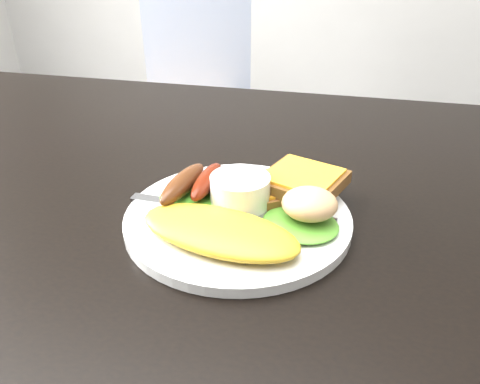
{
  "coord_description": "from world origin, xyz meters",
  "views": [
    {
      "loc": [
        0.18,
        -0.48,
        1.02
      ],
      "look_at": [
        0.08,
        -0.06,
        0.78
      ],
      "focal_mm": 35.0,
      "sensor_mm": 36.0,
      "label": 1
    }
  ],
  "objects_px": {
    "dining_chair": "(185,110)",
    "plate": "(238,218)",
    "person": "(176,41)",
    "dining_table": "(192,197)"
  },
  "relations": [
    {
      "from": "dining_chair",
      "to": "plate",
      "type": "distance_m",
      "value": 1.27
    },
    {
      "from": "dining_chair",
      "to": "person",
      "type": "xyz_separation_m",
      "value": [
        0.16,
        -0.46,
        0.34
      ]
    },
    {
      "from": "dining_table",
      "to": "plate",
      "type": "relative_size",
      "value": 5.03
    },
    {
      "from": "plate",
      "to": "person",
      "type": "bearing_deg",
      "value": 114.95
    },
    {
      "from": "person",
      "to": "dining_chair",
      "type": "bearing_deg",
      "value": -86.96
    },
    {
      "from": "person",
      "to": "dining_table",
      "type": "bearing_deg",
      "value": 95.62
    },
    {
      "from": "dining_table",
      "to": "dining_chair",
      "type": "relative_size",
      "value": 2.98
    },
    {
      "from": "dining_table",
      "to": "plate",
      "type": "distance_m",
      "value": 0.11
    },
    {
      "from": "person",
      "to": "plate",
      "type": "distance_m",
      "value": 0.75
    },
    {
      "from": "person",
      "to": "plate",
      "type": "relative_size",
      "value": 6.63
    }
  ]
}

